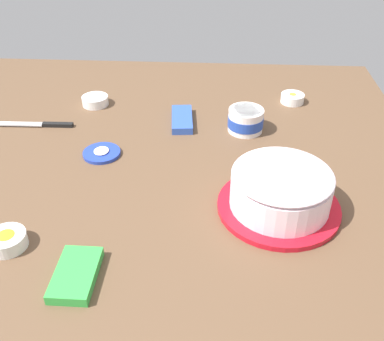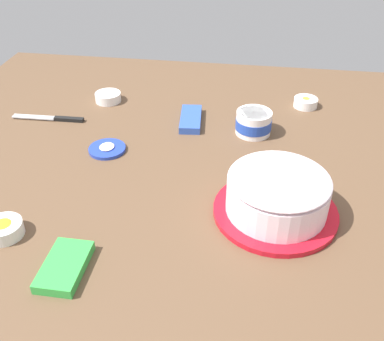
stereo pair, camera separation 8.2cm
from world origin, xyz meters
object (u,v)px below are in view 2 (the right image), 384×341
object	(u,v)px
spreading_knife	(54,118)
frosting_tub	(254,122)
sprinkle_bowl_rainbow	(108,97)
candy_box_lower	(65,266)
frosting_tub_lid	(107,149)
candy_box_upper	(191,119)
frosted_cake	(277,195)
sprinkle_bowl_yellow	(306,102)
sprinkle_bowl_orange	(4,229)

from	to	relation	value
spreading_knife	frosting_tub	bearing A→B (deg)	-89.02
sprinkle_bowl_rainbow	candy_box_lower	world-z (taller)	sprinkle_bowl_rainbow
frosting_tub	frosting_tub_lid	xyz separation A→B (m)	(-0.16, 0.41, -0.03)
frosting_tub_lid	sprinkle_bowl_rainbow	world-z (taller)	sprinkle_bowl_rainbow
frosting_tub	candy_box_upper	size ratio (longest dim) A/B	0.69
frosted_cake	sprinkle_bowl_yellow	size ratio (longest dim) A/B	3.71
sprinkle_bowl_rainbow	frosting_tub_lid	bearing A→B (deg)	-163.58
spreading_knife	sprinkle_bowl_rainbow	xyz separation A→B (m)	(0.16, -0.13, 0.01)
spreading_knife	sprinkle_bowl_rainbow	bearing A→B (deg)	-40.10
frosted_cake	frosting_tub_lid	size ratio (longest dim) A/B	2.77
candy_box_upper	frosted_cake	bearing A→B (deg)	-152.74
sprinkle_bowl_yellow	sprinkle_bowl_orange	distance (m)	1.02
frosting_tub	sprinkle_bowl_orange	world-z (taller)	frosting_tub
frosting_tub	spreading_knife	bearing A→B (deg)	90.98
frosted_cake	spreading_knife	bearing A→B (deg)	62.56
frosted_cake	candy_box_lower	world-z (taller)	frosted_cake
frosted_cake	sprinkle_bowl_rainbow	world-z (taller)	frosted_cake
frosting_tub_lid	sprinkle_bowl_yellow	xyz separation A→B (m)	(0.37, -0.58, 0.01)
sprinkle_bowl_yellow	candy_box_upper	xyz separation A→B (m)	(-0.16, 0.37, -0.01)
frosting_tub_lid	sprinkle_bowl_yellow	distance (m)	0.69
frosting_tub	candy_box_upper	world-z (taller)	frosting_tub
frosted_cake	sprinkle_bowl_orange	distance (m)	0.62
spreading_knife	candy_box_upper	xyz separation A→B (m)	(0.05, -0.44, 0.01)
candy_box_lower	candy_box_upper	distance (m)	0.68
spreading_knife	sprinkle_bowl_orange	bearing A→B (deg)	-169.06
sprinkle_bowl_yellow	sprinkle_bowl_orange	bearing A→B (deg)	136.42
frosting_tub_lid	candy_box_lower	bearing A→B (deg)	-173.57
frosted_cake	sprinkle_bowl_rainbow	distance (m)	0.77
candy_box_lower	spreading_knife	bearing A→B (deg)	24.72
frosting_tub_lid	candy_box_upper	world-z (taller)	candy_box_upper
sprinkle_bowl_rainbow	candy_box_lower	xyz separation A→B (m)	(-0.76, -0.14, -0.01)
sprinkle_bowl_yellow	sprinkle_bowl_orange	xyz separation A→B (m)	(-0.74, 0.70, 0.00)
frosting_tub_lid	spreading_knife	size ratio (longest dim) A/B	0.45
spreading_knife	sprinkle_bowl_yellow	xyz separation A→B (m)	(0.21, -0.81, 0.01)
frosting_tub	sprinkle_bowl_rainbow	world-z (taller)	frosting_tub
frosted_cake	spreading_knife	size ratio (longest dim) A/B	1.24
frosted_cake	sprinkle_bowl_orange	world-z (taller)	frosted_cake
sprinkle_bowl_yellow	sprinkle_bowl_orange	size ratio (longest dim) A/B	0.94
sprinkle_bowl_yellow	sprinkle_bowl_rainbow	world-z (taller)	same
frosting_tub_lid	sprinkle_bowl_yellow	bearing A→B (deg)	-57.83
frosted_cake	frosting_tub_lid	distance (m)	0.53
sprinkle_bowl_rainbow	sprinkle_bowl_orange	bearing A→B (deg)	177.46
candy_box_upper	sprinkle_bowl_yellow	bearing A→B (deg)	-71.21
frosted_cake	frosting_tub_lid	bearing A→B (deg)	66.10
sprinkle_bowl_yellow	sprinkle_bowl_orange	world-z (taller)	sprinkle_bowl_orange
sprinkle_bowl_rainbow	candy_box_upper	xyz separation A→B (m)	(-0.11, -0.30, -0.01)
sprinkle_bowl_orange	candy_box_upper	world-z (taller)	sprinkle_bowl_orange
frosted_cake	candy_box_upper	xyz separation A→B (m)	(0.41, 0.26, -0.04)
frosting_tub	sprinkle_bowl_rainbow	distance (m)	0.52
frosting_tub	candy_box_lower	world-z (taller)	frosting_tub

